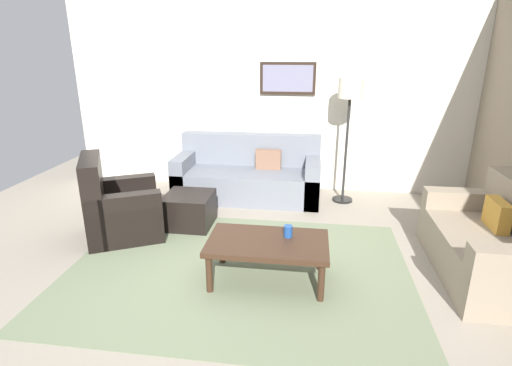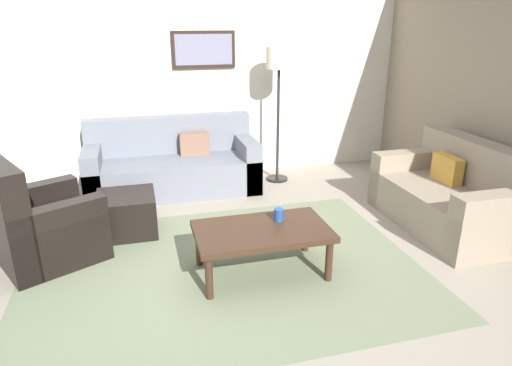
{
  "view_description": "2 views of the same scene",
  "coord_description": "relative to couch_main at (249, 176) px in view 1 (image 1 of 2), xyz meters",
  "views": [
    {
      "loc": [
        0.65,
        -3.37,
        2.07
      ],
      "look_at": [
        0.14,
        0.31,
        0.81
      ],
      "focal_mm": 27.87,
      "sensor_mm": 36.0,
      "label": 1
    },
    {
      "loc": [
        -0.61,
        -3.31,
        2.01
      ],
      "look_at": [
        0.38,
        0.35,
        0.63
      ],
      "focal_mm": 31.42,
      "sensor_mm": 36.0,
      "label": 2
    }
  ],
  "objects": [
    {
      "name": "armchair_leather",
      "position": [
        -1.3,
        -1.53,
        0.01
      ],
      "size": [
        1.08,
        1.08,
        0.95
      ],
      "color": "black",
      "rests_on": "ground_plane"
    },
    {
      "name": "lamp_standing",
      "position": [
        1.36,
        -0.04,
        1.11
      ],
      "size": [
        0.32,
        0.32,
        1.71
      ],
      "color": "black",
      "rests_on": "ground_plane"
    },
    {
      "name": "ground_plane",
      "position": [
        0.22,
        -2.11,
        -0.3
      ],
      "size": [
        8.0,
        8.0,
        0.0
      ],
      "primitive_type": "plane",
      "color": "gray"
    },
    {
      "name": "couch_loveseat",
      "position": [
        2.67,
        -1.85,
        0.0
      ],
      "size": [
        0.88,
        1.55,
        0.88
      ],
      "color": "gray",
      "rests_on": "ground_plane"
    },
    {
      "name": "coffee_table",
      "position": [
        0.53,
        -2.24,
        0.06
      ],
      "size": [
        1.1,
        0.64,
        0.41
      ],
      "color": "#382316",
      "rests_on": "ground_plane"
    },
    {
      "name": "framed_artwork",
      "position": [
        0.51,
        0.4,
        1.37
      ],
      "size": [
        0.8,
        0.04,
        0.45
      ],
      "color": "black"
    },
    {
      "name": "ottoman",
      "position": [
        -0.56,
        -1.15,
        -0.1
      ],
      "size": [
        0.56,
        0.56,
        0.4
      ],
      "primitive_type": "cube",
      "color": "black",
      "rests_on": "ground_plane"
    },
    {
      "name": "area_rug",
      "position": [
        0.22,
        -2.11,
        -0.29
      ],
      "size": [
        3.33,
        2.44,
        0.01
      ],
      "primitive_type": "cube",
      "color": "slate",
      "rests_on": "ground_plane"
    },
    {
      "name": "cup",
      "position": [
        0.7,
        -2.13,
        0.17
      ],
      "size": [
        0.08,
        0.08,
        0.11
      ],
      "primitive_type": "cylinder",
      "color": "#1E478C",
      "rests_on": "coffee_table"
    },
    {
      "name": "rear_partition",
      "position": [
        0.22,
        0.49,
        1.1
      ],
      "size": [
        6.0,
        0.12,
        2.8
      ],
      "primitive_type": "cube",
      "color": "silver",
      "rests_on": "ground_plane"
    },
    {
      "name": "couch_main",
      "position": [
        0.0,
        0.0,
        0.0
      ],
      "size": [
        2.05,
        0.88,
        0.88
      ],
      "color": "slate",
      "rests_on": "ground_plane"
    }
  ]
}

